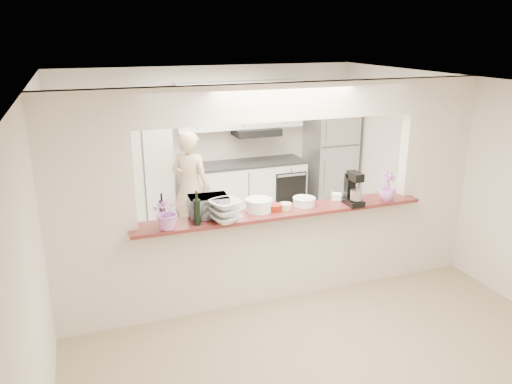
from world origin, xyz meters
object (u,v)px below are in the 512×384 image
refrigerator (330,161)px  person (191,188)px  toaster_oven (208,206)px  stand_mixer (353,190)px

refrigerator → person: (-2.65, -0.69, -0.02)m
refrigerator → person: size_ratio=1.02×
toaster_oven → stand_mixer: bearing=-3.0°
refrigerator → toaster_oven: (-2.88, -2.60, 0.36)m
refrigerator → stand_mixer: (-1.20, -2.79, 0.42)m
refrigerator → toaster_oven: 3.90m
stand_mixer → refrigerator: bearing=66.7°
refrigerator → stand_mixer: 3.06m
stand_mixer → person: (-1.45, 2.10, -0.43)m
refrigerator → person: refrigerator is taller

